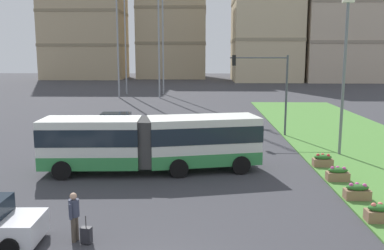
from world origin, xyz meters
TOP-DOWN VIEW (x-y plane):
  - articulated_bus at (-1.65, 11.60)m, footprint 11.96×4.24m
  - car_maroon_sedan at (-6.04, 23.47)m, footprint 4.48×2.20m
  - pedestrian_crossing at (-3.24, 2.81)m, footprint 0.36×0.57m
  - rolling_suitcase at (-2.79, 2.61)m, footprint 0.40×0.30m
  - flower_planter_1 at (7.95, 4.69)m, footprint 1.10×0.56m
  - flower_planter_2 at (7.95, 7.18)m, footprint 1.10×0.56m
  - flower_planter_3 at (7.95, 9.93)m, footprint 1.10×0.56m
  - flower_planter_4 at (7.95, 12.67)m, footprint 1.10×0.56m
  - traffic_light_far_right at (6.11, 22.00)m, footprint 4.49×0.28m
  - streetlight_median at (9.85, 15.73)m, footprint 0.70×0.28m
  - apartment_tower_westcentre at (-7.57, 104.29)m, footprint 17.94×16.54m
  - apartment_tower_centre at (15.55, 92.29)m, footprint 15.41×18.99m

SIDE VIEW (x-z plane):
  - rolling_suitcase at x=-2.79m, z-range -0.17..0.80m
  - flower_planter_1 at x=7.95m, z-range 0.06..0.80m
  - flower_planter_2 at x=7.95m, z-range 0.06..0.80m
  - flower_planter_3 at x=7.95m, z-range 0.06..0.80m
  - flower_planter_4 at x=7.95m, z-range 0.06..0.80m
  - car_maroon_sedan at x=-6.04m, z-range -0.04..1.54m
  - pedestrian_crossing at x=-3.24m, z-range 0.13..1.87m
  - articulated_bus at x=-1.65m, z-range 0.15..3.15m
  - traffic_light_far_right at x=6.11m, z-range 1.20..7.51m
  - streetlight_median at x=9.85m, z-range 0.45..10.10m
  - apartment_tower_westcentre at x=-7.57m, z-range 0.02..35.12m
  - apartment_tower_centre at x=15.55m, z-range 0.02..36.88m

